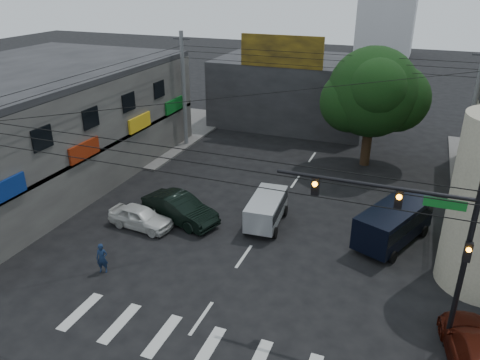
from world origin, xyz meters
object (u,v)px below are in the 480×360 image
Objects in this scene: maroon_sedan at (479,354)px; traffic_officer at (102,258)px; white_compact at (141,217)px; street_tree at (372,93)px; navy_van at (393,225)px; silver_minivan at (266,211)px; dark_sedan at (180,209)px; utility_pole_far_left at (184,91)px; traffic_gantry at (419,230)px; utility_pole_far_right at (472,118)px.

maroon_sedan is 16.35m from traffic_officer.
maroon_sedan reaches higher than white_compact.
navy_van is (2.86, -10.80, -4.43)m from street_tree.
silver_minivan reaches higher than maroon_sedan.
maroon_sedan is (17.00, -4.57, 0.11)m from white_compact.
dark_sedan is at bearing 122.83° from navy_van.
street_tree is 14.56m from utility_pole_far_left.
traffic_gantry reaches higher than white_compact.
traffic_gantry is 1.79× the size of silver_minivan.
white_compact is (-1.72, -1.46, -0.15)m from dark_sedan.
traffic_gantry is at bearing -149.52° from navy_van.
maroon_sedan is at bearing -20.89° from traffic_officer.
traffic_gantry is 1.84× the size of white_compact.
utility_pole_far_right is at bearing 0.00° from utility_pole_far_left.
white_compact is 7.11m from silver_minivan.
maroon_sedan is (21.00, -17.89, -3.85)m from utility_pole_far_left.
navy_van reaches higher than silver_minivan.
dark_sedan is 3.37× the size of traffic_officer.
maroon_sedan is at bearing -40.43° from utility_pole_far_left.
maroon_sedan is (2.68, -0.88, -4.08)m from traffic_gantry.
silver_minivan is at bearing 31.01° from traffic_officer.
navy_van is (6.86, 0.62, 0.20)m from silver_minivan.
navy_van is at bearing 97.67° from traffic_gantry.
navy_van reaches higher than traffic_officer.
utility_pole_far_right is 1.81× the size of dark_sedan.
navy_van is (17.36, -9.80, -3.56)m from utility_pole_far_left.
silver_minivan is (-4.01, -11.42, -4.63)m from street_tree.
utility_pole_far_left is 20.25m from navy_van.
maroon_sedan is at bearing -99.76° from white_compact.
street_tree is 0.95× the size of utility_pole_far_right.
traffic_officer is (-1.07, -5.84, -0.04)m from dark_sedan.
dark_sedan is at bearing -64.24° from utility_pole_far_left.
maroon_sedan is 1.36× the size of silver_minivan.
utility_pole_far_left reaches higher than street_tree.
utility_pole_far_left is 1.69× the size of maroon_sedan.
silver_minivan is at bearing -60.69° from white_compact.
utility_pole_far_right is at bearing -46.63° from white_compact.
traffic_officer is (-16.35, -17.69, -3.84)m from utility_pole_far_right.
utility_pole_far_left is 27.85m from maroon_sedan.
traffic_officer is (-9.85, -18.69, -4.72)m from street_tree.
utility_pole_far_left reaches higher than silver_minivan.
navy_van reaches higher than dark_sedan.
utility_pole_far_right is at bearing 81.06° from traffic_gantry.
utility_pole_far_right reaches higher than maroon_sedan.
white_compact is at bearing -126.26° from street_tree.
navy_van is (13.36, 3.51, 0.39)m from white_compact.
traffic_gantry is at bearing -95.78° from dark_sedan.
street_tree is 1.21× the size of traffic_gantry.
traffic_officer is (-16.35, 0.19, 0.00)m from maroon_sedan.
utility_pole_far_left is (-14.50, -1.00, -0.87)m from street_tree.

